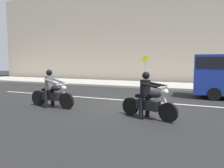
% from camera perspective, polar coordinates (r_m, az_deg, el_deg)
% --- Properties ---
extents(ground_plane, '(80.00, 80.00, 0.00)m').
position_cam_1_polar(ground_plane, '(9.26, 5.53, -5.63)').
color(ground_plane, black).
extents(sidewalk_slab, '(40.00, 4.40, 0.14)m').
position_cam_1_polar(sidewalk_slab, '(16.96, 13.88, -0.35)').
color(sidewalk_slab, '#A8A399').
rests_on(sidewalk_slab, ground_plane).
extents(building_facade, '(40.00, 1.40, 9.41)m').
position_cam_1_polar(building_facade, '(20.44, 15.84, 13.64)').
color(building_facade, '#B7A893').
rests_on(building_facade, ground_plane).
extents(lane_marking_stripe, '(18.00, 0.14, 0.01)m').
position_cam_1_polar(lane_marking_stripe, '(10.02, 8.76, -4.77)').
color(lane_marking_stripe, silver).
rests_on(lane_marking_stripe, ground_plane).
extents(motorcycle_with_rider_black_leather, '(1.99, 0.88, 1.55)m').
position_cam_1_polar(motorcycle_with_rider_black_leather, '(6.98, 9.74, -4.11)').
color(motorcycle_with_rider_black_leather, black).
rests_on(motorcycle_with_rider_black_leather, ground_plane).
extents(motorcycle_with_rider_gray, '(2.18, 0.70, 1.55)m').
position_cam_1_polar(motorcycle_with_rider_gray, '(8.96, -16.20, -2.11)').
color(motorcycle_with_rider_gray, black).
rests_on(motorcycle_with_rider_gray, ground_plane).
extents(street_sign_post, '(0.44, 0.08, 2.25)m').
position_cam_1_polar(street_sign_post, '(16.66, 9.01, 4.63)').
color(street_sign_post, gray).
rests_on(street_sign_post, sidewalk_slab).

